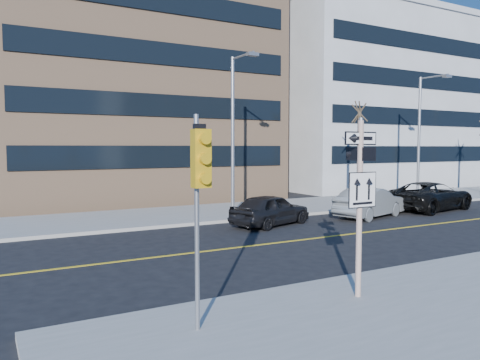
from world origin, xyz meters
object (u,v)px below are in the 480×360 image
streetlight_a (235,124)px  streetlight_b (422,129)px  traffic_signal (200,176)px  parked_car_c (430,196)px  parked_car_b (370,203)px  street_tree_west (360,115)px  sign_pole (360,197)px  parked_car_a (271,210)px

streetlight_a → streetlight_b: (14.00, 0.00, 0.00)m
traffic_signal → streetlight_b: (22.00, 13.42, 1.73)m
parked_car_c → streetlight_b: streetlight_b is taller
parked_car_b → streetlight_a: size_ratio=0.57×
parked_car_c → street_tree_west: size_ratio=0.91×
traffic_signal → parked_car_c: bearing=28.1°
sign_pole → parked_car_c: bearing=33.8°
parked_car_a → traffic_signal: bearing=123.0°
streetlight_a → streetlight_b: bearing=0.0°
parked_car_b → street_tree_west: 7.19m
streetlight_b → parked_car_c: bearing=-134.0°
sign_pole → streetlight_b: (18.00, 13.27, 2.32)m
streetlight_b → street_tree_west: (-5.00, 0.54, 0.77)m
parked_car_a → sign_pole: bearing=139.5°
sign_pole → traffic_signal: bearing=-177.9°
parked_car_c → traffic_signal: bearing=108.7°
parked_car_a → parked_car_c: size_ratio=0.74×
parked_car_c → street_tree_west: 6.39m
street_tree_west → streetlight_b: bearing=-6.2°
parked_car_c → parked_car_a: bearing=80.4°
parked_car_b → streetlight_b: streetlight_b is taller
traffic_signal → streetlight_b: streetlight_b is taller
parked_car_a → streetlight_a: (-0.01, 3.37, 4.03)m
traffic_signal → parked_car_a: (8.01, 10.05, -2.30)m
parked_car_a → streetlight_a: streetlight_a is taller
parked_car_c → streetlight_a: 11.91m
parked_car_a → street_tree_west: (8.99, 3.91, 4.80)m
parked_car_a → street_tree_west: size_ratio=0.67×
traffic_signal → streetlight_b: size_ratio=0.50×
sign_pole → parked_car_c: size_ratio=0.70×
sign_pole → parked_car_b: 13.74m
traffic_signal → street_tree_west: bearing=39.4°
traffic_signal → streetlight_b: bearing=31.4°
parked_car_a → parked_car_b: parked_car_b is taller
sign_pole → parked_car_c: sign_pole is taller
parked_car_b → streetlight_b: (8.24, 3.75, 4.00)m
sign_pole → streetlight_a: streetlight_a is taller
parked_car_b → street_tree_west: size_ratio=0.72×
sign_pole → streetlight_b: streetlight_b is taller
sign_pole → streetlight_a: 14.05m
traffic_signal → parked_car_c: (18.71, 10.01, -2.23)m
parked_car_a → parked_car_b: 5.77m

